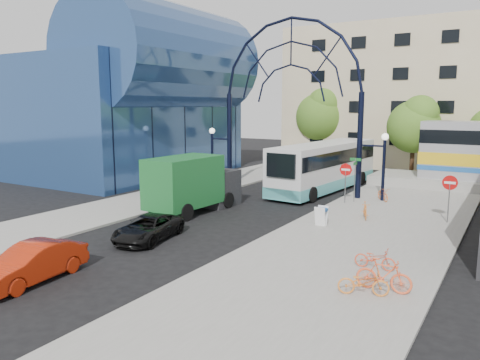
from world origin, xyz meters
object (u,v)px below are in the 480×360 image
Objects in this scene: black_suv at (148,228)px; bike_near_b at (365,210)px; tree_north_b at (322,114)px; bike_far_b at (384,275)px; do_not_enter_sign at (450,187)px; stop_sign at (346,173)px; city_bus at (325,166)px; gateway_arch at (291,70)px; street_name_sign at (355,170)px; bike_far_c at (364,282)px; red_sedan at (32,263)px; bike_far_a at (375,259)px; sandwich_board at (321,214)px; green_truck at (194,184)px; tree_north_a at (415,124)px; bike_near_a at (383,194)px.

black_suv reaches higher than bike_near_b.
tree_north_b reaches higher than bike_far_b.
bike_near_b is at bearing -160.22° from do_not_enter_sign.
stop_sign is 5.15m from city_bus.
gateway_arch is 4.87× the size of street_name_sign.
gateway_arch reaches higher than bike_far_b.
stop_sign is at bearing -123.64° from street_name_sign.
red_sedan is at bearing 94.19° from bike_far_c.
gateway_arch is 8.38m from street_name_sign.
sandwich_board is at bearing 38.35° from bike_far_a.
green_truck reaches higher than stop_sign.
green_truck reaches higher than do_not_enter_sign.
sandwich_board is 0.14× the size of tree_north_a.
stop_sign is 1.68× the size of bike_near_b.
do_not_enter_sign is at bearing -53.26° from tree_north_b.
bike_far_c reaches higher than bike_far_a.
green_truck is at bearing -137.79° from stop_sign.
bike_near_b is (9.26, 2.93, -1.07)m from green_truck.
red_sedan reaches higher than bike_near_a.
street_name_sign is 1.72× the size of bike_far_c.
bike_near_a is (10.52, -15.93, -4.73)m from tree_north_b.
tree_north_b is 1.95× the size of red_sedan.
black_suv is (1.76, -5.87, -1.07)m from green_truck.
do_not_enter_sign is 11.06m from bike_far_b.
green_truck is (-8.31, -20.26, -2.97)m from tree_north_a.
city_bus is at bearing 25.09° from bike_far_b.
bike_near_b is at bearing -56.27° from stop_sign.
tree_north_b is at bearing 4.36° from bike_far_c.
red_sedan is 2.60× the size of bike_near_a.
gateway_arch reaches higher than tree_north_a.
black_suv is at bearing 84.30° from bike_far_b.
sandwich_board is 6.43m from bike_far_a.
street_name_sign reaches higher than stop_sign.
gateway_arch is 3.33× the size of black_suv.
tree_north_a is 4.71× the size of bike_near_b.
green_truck is 3.60× the size of bike_far_b.
tree_north_b reaches higher than green_truck.
street_name_sign reaches higher than do_not_enter_sign.
do_not_enter_sign is at bearing -19.99° from gateway_arch.
tree_north_b is 0.63× the size of city_bus.
city_bus is at bearing 103.25° from bike_near_b.
gateway_arch is 18.09m from bike_far_a.
red_sedan is (-2.26, -22.41, -1.12)m from city_bus.
city_bus reaches higher than sandwich_board.
city_bus reaches higher than green_truck.
tree_north_b reaches higher than bike_far_c.
stop_sign is 9.44m from green_truck.
city_bus is 22.55m from red_sedan.
tree_north_a reaches higher than bike_near_a.
bike_far_a is at bearing -11.89° from bike_far_c.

